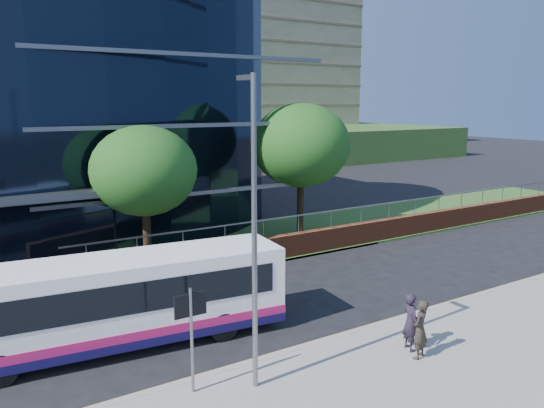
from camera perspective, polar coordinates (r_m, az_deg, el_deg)
grass_verge at (r=35.18m, az=12.80°, el=-1.52°), size 36.00×8.00×0.12m
retaining_wall at (r=29.75m, az=12.38°, el=-2.67°), size 34.00×0.40×2.11m
apartment_block at (r=77.63m, az=-7.61°, el=13.52°), size 60.00×42.00×30.00m
street_sign at (r=13.71m, az=-8.73°, el=-12.06°), size 0.85×0.09×2.80m
tree_far_c at (r=23.62m, az=-13.60°, el=3.47°), size 4.62×4.62×6.51m
tree_far_d at (r=28.53m, az=3.13°, el=6.31°), size 5.28×5.28×7.44m
tree_dist_e at (r=58.63m, az=-7.54°, el=7.96°), size 4.62×4.62×6.51m
tree_dist_f at (r=68.51m, az=4.11°, el=8.16°), size 4.29×4.29×6.05m
streetlight_east at (r=13.13m, az=-1.97°, el=-2.44°), size 0.15×0.77×8.00m
city_bus at (r=17.18m, az=-15.80°, el=-9.92°), size 10.54×3.45×2.80m
pedestrian at (r=16.70m, az=14.68°, el=-12.15°), size 0.57×0.73×1.76m
pedestrian_b at (r=16.27m, az=15.62°, el=-12.86°), size 0.75×0.64×1.75m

